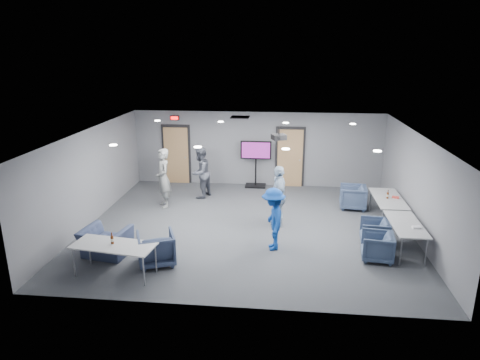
# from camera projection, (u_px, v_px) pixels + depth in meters

# --- Properties ---
(floor) EXTENTS (9.00, 9.00, 0.00)m
(floor) POSITION_uv_depth(u_px,v_px,m) (248.00, 226.00, 12.15)
(floor) COLOR #33363A
(floor) RESTS_ON ground
(ceiling) EXTENTS (9.00, 9.00, 0.00)m
(ceiling) POSITION_uv_depth(u_px,v_px,m) (248.00, 133.00, 11.36)
(ceiling) COLOR white
(ceiling) RESTS_ON wall_back
(wall_back) EXTENTS (9.00, 0.02, 2.70)m
(wall_back) POSITION_uv_depth(u_px,v_px,m) (257.00, 149.00, 15.56)
(wall_back) COLOR slate
(wall_back) RESTS_ON floor
(wall_front) EXTENTS (9.00, 0.02, 2.70)m
(wall_front) POSITION_uv_depth(u_px,v_px,m) (230.00, 244.00, 7.95)
(wall_front) COLOR slate
(wall_front) RESTS_ON floor
(wall_left) EXTENTS (0.02, 8.00, 2.70)m
(wall_left) POSITION_uv_depth(u_px,v_px,m) (91.00, 176.00, 12.20)
(wall_left) COLOR slate
(wall_left) RESTS_ON floor
(wall_right) EXTENTS (0.02, 8.00, 2.70)m
(wall_right) POSITION_uv_depth(u_px,v_px,m) (417.00, 186.00, 11.32)
(wall_right) COLOR slate
(wall_right) RESTS_ON floor
(door_left) EXTENTS (1.06, 0.17, 2.24)m
(door_left) POSITION_uv_depth(u_px,v_px,m) (176.00, 155.00, 15.89)
(door_left) COLOR black
(door_left) RESTS_ON wall_back
(door_right) EXTENTS (1.06, 0.17, 2.24)m
(door_right) POSITION_uv_depth(u_px,v_px,m) (290.00, 158.00, 15.48)
(door_right) COLOR black
(door_right) RESTS_ON wall_back
(exit_sign) EXTENTS (0.32, 0.08, 0.16)m
(exit_sign) POSITION_uv_depth(u_px,v_px,m) (175.00, 118.00, 15.47)
(exit_sign) COLOR black
(exit_sign) RESTS_ON wall_back
(hvac_diffuser) EXTENTS (0.60, 0.60, 0.03)m
(hvac_diffuser) POSITION_uv_depth(u_px,v_px,m) (240.00, 117.00, 14.08)
(hvac_diffuser) COLOR black
(hvac_diffuser) RESTS_ON ceiling
(downlights) EXTENTS (6.18, 3.78, 0.02)m
(downlights) POSITION_uv_depth(u_px,v_px,m) (248.00, 133.00, 11.37)
(downlights) COLOR white
(downlights) RESTS_ON ceiling
(person_a) EXTENTS (0.73, 0.82, 1.88)m
(person_a) POSITION_uv_depth(u_px,v_px,m) (163.00, 178.00, 13.46)
(person_a) COLOR gray
(person_a) RESTS_ON floor
(person_b) EXTENTS (0.92, 1.02, 1.73)m
(person_b) POSITION_uv_depth(u_px,v_px,m) (200.00, 173.00, 14.33)
(person_b) COLOR #4F535F
(person_b) RESTS_ON floor
(person_c) EXTENTS (0.59, 1.08, 1.76)m
(person_c) POSITION_uv_depth(u_px,v_px,m) (279.00, 196.00, 12.00)
(person_c) COLOR #A0B6CE
(person_c) RESTS_ON floor
(person_d) EXTENTS (0.73, 1.10, 1.59)m
(person_d) POSITION_uv_depth(u_px,v_px,m) (273.00, 219.00, 10.58)
(person_d) COLOR #163F93
(person_d) RESTS_ON floor
(chair_right_a) EXTENTS (0.88, 0.86, 0.74)m
(chair_right_a) POSITION_uv_depth(u_px,v_px,m) (353.00, 197.00, 13.46)
(chair_right_a) COLOR #3E4D6B
(chair_right_a) RESTS_ON floor
(chair_right_b) EXTENTS (0.78, 0.76, 0.65)m
(chair_right_b) POSITION_uv_depth(u_px,v_px,m) (375.00, 232.00, 10.99)
(chair_right_b) COLOR #3A4864
(chair_right_b) RESTS_ON floor
(chair_right_c) EXTENTS (0.82, 0.80, 0.67)m
(chair_right_c) POSITION_uv_depth(u_px,v_px,m) (377.00, 247.00, 10.15)
(chair_right_c) COLOR #3A4965
(chair_right_c) RESTS_ON floor
(chair_front_a) EXTENTS (1.08, 1.09, 0.77)m
(chair_front_a) POSITION_uv_depth(u_px,v_px,m) (156.00, 248.00, 9.94)
(chair_front_a) COLOR #35405C
(chair_front_a) RESTS_ON floor
(chair_front_b) EXTENTS (1.22, 1.10, 0.70)m
(chair_front_b) POSITION_uv_depth(u_px,v_px,m) (106.00, 242.00, 10.36)
(chair_front_b) COLOR #37415F
(chair_front_b) RESTS_ON floor
(table_right_a) EXTENTS (0.78, 1.88, 0.73)m
(table_right_a) POSITION_uv_depth(u_px,v_px,m) (388.00, 199.00, 12.30)
(table_right_a) COLOR #B1B3B5
(table_right_a) RESTS_ON floor
(table_right_b) EXTENTS (0.72, 1.74, 0.73)m
(table_right_b) POSITION_uv_depth(u_px,v_px,m) (406.00, 225.00, 10.49)
(table_right_b) COLOR #B1B3B5
(table_right_b) RESTS_ON floor
(table_front_left) EXTENTS (1.91, 1.01, 0.73)m
(table_front_left) POSITION_uv_depth(u_px,v_px,m) (114.00, 246.00, 9.36)
(table_front_left) COLOR #B1B3B5
(table_front_left) RESTS_ON floor
(bottle_front) EXTENTS (0.07, 0.07, 0.27)m
(bottle_front) POSITION_uv_depth(u_px,v_px,m) (112.00, 240.00, 9.35)
(bottle_front) COLOR #55270E
(bottle_front) RESTS_ON table_front_left
(bottle_right) EXTENTS (0.07, 0.07, 0.26)m
(bottle_right) POSITION_uv_depth(u_px,v_px,m) (388.00, 195.00, 12.22)
(bottle_right) COLOR #55270E
(bottle_right) RESTS_ON table_right_a
(snack_box) EXTENTS (0.22, 0.19, 0.04)m
(snack_box) POSITION_uv_depth(u_px,v_px,m) (396.00, 197.00, 12.28)
(snack_box) COLOR #DB3F36
(snack_box) RESTS_ON table_right_a
(wrapper) EXTENTS (0.20, 0.15, 0.04)m
(wrapper) POSITION_uv_depth(u_px,v_px,m) (416.00, 227.00, 10.21)
(wrapper) COLOR white
(wrapper) RESTS_ON table_right_b
(tv_stand) EXTENTS (1.11, 0.53, 1.70)m
(tv_stand) POSITION_uv_depth(u_px,v_px,m) (256.00, 161.00, 15.44)
(tv_stand) COLOR black
(tv_stand) RESTS_ON floor
(projector) EXTENTS (0.48, 0.45, 0.37)m
(projector) POSITION_uv_depth(u_px,v_px,m) (279.00, 137.00, 12.33)
(projector) COLOR black
(projector) RESTS_ON ceiling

